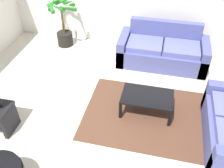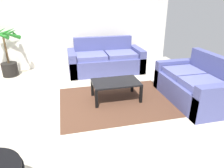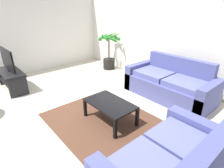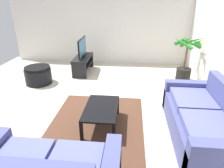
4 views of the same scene
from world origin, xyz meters
TOP-DOWN VIEW (x-y plane):
  - ground_plane at (0.00, 0.00)m, footprint 6.60×6.60m
  - couch_main at (0.95, 2.28)m, footprint 1.98×0.90m
  - coffee_table at (0.79, 0.61)m, footprint 0.91×0.57m
  - area_rug at (0.79, 0.51)m, footprint 2.20×1.70m
  - potted_palm at (-1.54, 2.56)m, footprint 0.83×0.82m

SIDE VIEW (x-z plane):
  - ground_plane at x=0.00m, z-range 0.00..0.00m
  - area_rug at x=0.79m, z-range 0.00..0.01m
  - couch_main at x=0.95m, z-range -0.15..0.75m
  - coffee_table at x=0.79m, z-range 0.14..0.52m
  - potted_palm at x=-1.54m, z-range -0.06..1.17m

